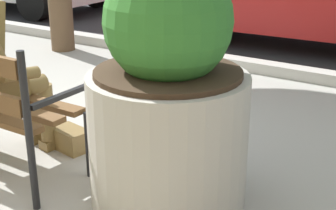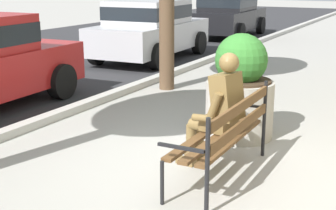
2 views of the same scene
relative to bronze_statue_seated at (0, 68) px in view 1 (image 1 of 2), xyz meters
The scene contains 5 objects.
ground_plane 0.67m from the bronze_statue_seated, 79.11° to the left, with size 80.00×80.00×0.00m, color #9E9B93.
street_surface 7.61m from the bronze_statue_seated, 89.89° to the left, with size 60.00×9.00×0.01m, color #2D2D30.
curb_stone 3.04m from the bronze_statue_seated, 89.72° to the left, with size 60.00×0.20×0.12m, color #B2AFA8.
bronze_statue_seated is the anchor object (origin of this frame).
concrete_planter 1.24m from the bronze_statue_seated, ahead, with size 0.93×0.93×1.43m.
Camera 1 is at (2.65, -2.10, 1.57)m, focal length 52.42 mm.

